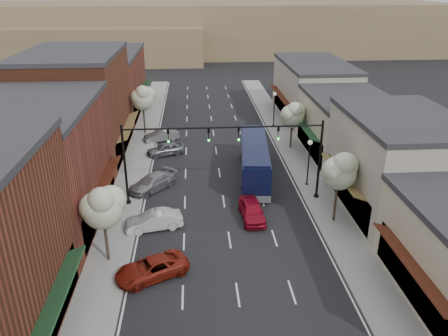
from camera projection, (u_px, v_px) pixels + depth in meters
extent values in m
plane|color=black|center=(232.00, 256.00, 29.85)|extent=(160.00, 160.00, 0.00)
cube|color=gray|center=(138.00, 157.00, 46.20)|extent=(2.80, 73.00, 0.15)
cube|color=gray|center=(294.00, 153.00, 47.29)|extent=(2.80, 73.00, 0.15)
cube|color=gray|center=(151.00, 157.00, 46.29)|extent=(0.25, 73.00, 0.17)
cube|color=gray|center=(281.00, 153.00, 47.20)|extent=(0.25, 73.00, 0.17)
cube|color=black|center=(40.00, 333.00, 21.24)|extent=(0.60, 11.90, 2.60)
cube|color=#1A4325|center=(52.00, 307.00, 20.69)|extent=(1.07, 9.80, 0.49)
cube|color=brown|center=(35.00, 167.00, 32.61)|extent=(9.00, 14.00, 9.00)
cube|color=#2D2D30|center=(24.00, 106.00, 30.74)|extent=(9.20, 14.10, 0.40)
cube|color=black|center=(97.00, 199.00, 34.04)|extent=(0.60, 11.90, 2.60)
cube|color=#4B1E11|center=(105.00, 182.00, 33.50)|extent=(1.07, 9.80, 0.49)
cube|color=brown|center=(78.00, 107.00, 45.12)|extent=(9.00, 14.00, 10.50)
cube|color=#2D2D30|center=(70.00, 53.00, 42.94)|extent=(9.20, 14.10, 0.40)
cube|color=black|center=(122.00, 139.00, 46.85)|extent=(0.60, 11.90, 2.60)
cube|color=olive|center=(128.00, 125.00, 46.30)|extent=(1.07, 9.80, 0.49)
cube|color=brown|center=(106.00, 84.00, 60.25)|extent=(9.00, 18.00, 8.00)
cube|color=#2D2D30|center=(103.00, 53.00, 58.57)|extent=(9.20, 18.10, 0.40)
cube|color=black|center=(138.00, 101.00, 61.48)|extent=(0.60, 15.30, 2.60)
cube|color=#1A4325|center=(143.00, 90.00, 60.93)|extent=(1.07, 12.60, 0.49)
cube|color=black|center=(421.00, 287.00, 24.39)|extent=(0.60, 10.20, 2.60)
cube|color=#4B1E11|center=(412.00, 265.00, 23.73)|extent=(1.07, 8.40, 0.49)
cube|color=#AEA395|center=(398.00, 166.00, 34.74)|extent=(8.00, 12.00, 7.50)
cube|color=#2D2D30|center=(406.00, 118.00, 33.17)|extent=(8.20, 12.10, 0.40)
cube|color=black|center=(350.00, 191.00, 35.36)|extent=(0.60, 10.20, 2.60)
cube|color=olive|center=(342.00, 175.00, 34.71)|extent=(1.07, 8.40, 0.49)
cube|color=#BDB596|center=(347.00, 127.00, 46.02)|extent=(8.00, 12.00, 6.00)
cube|color=#2D2D30|center=(351.00, 98.00, 44.74)|extent=(8.20, 12.10, 0.40)
cube|color=black|center=(312.00, 141.00, 46.34)|extent=(0.60, 10.20, 2.60)
cube|color=#1A4325|center=(305.00, 127.00, 45.68)|extent=(1.07, 8.40, 0.49)
cube|color=#AEA395|center=(313.00, 91.00, 58.62)|extent=(8.00, 16.00, 7.00)
cube|color=#2D2D30|center=(316.00, 63.00, 57.15)|extent=(8.20, 16.10, 0.40)
cube|color=black|center=(285.00, 106.00, 59.14)|extent=(0.60, 13.60, 2.60)
cube|color=#4B1E11|center=(280.00, 95.00, 58.49)|extent=(1.07, 11.20, 0.49)
cube|color=#7A6647|center=(201.00, 28.00, 109.77)|extent=(120.00, 30.00, 12.00)
cube|color=#7A6647|center=(91.00, 44.00, 97.97)|extent=(50.00, 20.00, 8.00)
cylinder|color=black|center=(316.00, 197.00, 37.63)|extent=(0.44, 0.44, 0.30)
cylinder|color=black|center=(319.00, 161.00, 36.29)|extent=(0.20, 0.20, 7.00)
cylinder|color=black|center=(274.00, 126.00, 34.80)|extent=(8.00, 0.14, 0.14)
imported|color=black|center=(278.00, 133.00, 35.06)|extent=(0.18, 0.46, 1.10)
sphere|color=#19E533|center=(278.00, 139.00, 35.12)|extent=(0.18, 0.18, 0.18)
imported|color=black|center=(239.00, 134.00, 34.85)|extent=(0.18, 0.46, 1.10)
sphere|color=#19E533|center=(239.00, 140.00, 34.91)|extent=(0.18, 0.18, 0.18)
cylinder|color=black|center=(129.00, 203.00, 36.59)|extent=(0.44, 0.44, 0.30)
cylinder|color=black|center=(125.00, 166.00, 35.25)|extent=(0.20, 0.20, 7.00)
cylinder|color=black|center=(173.00, 129.00, 34.28)|extent=(8.00, 0.14, 0.14)
imported|color=black|center=(168.00, 136.00, 34.49)|extent=(0.18, 0.46, 1.10)
sphere|color=#19E533|center=(168.00, 141.00, 34.55)|extent=(0.18, 0.18, 0.18)
imported|color=black|center=(209.00, 135.00, 34.70)|extent=(0.18, 0.46, 1.10)
sphere|color=#19E533|center=(209.00, 140.00, 34.75)|extent=(0.18, 0.18, 0.18)
cylinder|color=#47382B|center=(336.00, 201.00, 33.31)|extent=(0.20, 0.20, 3.71)
sphere|color=beige|center=(339.00, 173.00, 32.39)|extent=(2.60, 2.60, 2.60)
sphere|color=beige|center=(345.00, 165.00, 32.51)|extent=(2.00, 2.00, 2.00)
sphere|color=beige|center=(335.00, 170.00, 31.95)|extent=(1.90, 1.90, 1.90)
sphere|color=beige|center=(344.00, 164.00, 31.56)|extent=(1.70, 1.70, 1.70)
cylinder|color=#47382B|center=(291.00, 134.00, 48.02)|extent=(0.20, 0.20, 3.33)
sphere|color=beige|center=(292.00, 116.00, 47.19)|extent=(2.60, 2.60, 2.60)
sphere|color=beige|center=(296.00, 112.00, 47.33)|extent=(2.00, 2.00, 2.00)
sphere|color=beige|center=(289.00, 114.00, 46.77)|extent=(1.90, 1.90, 1.90)
sphere|color=beige|center=(295.00, 110.00, 46.41)|extent=(1.70, 1.70, 1.70)
cylinder|color=#47382B|center=(106.00, 239.00, 28.61)|extent=(0.20, 0.20, 3.52)
sphere|color=beige|center=(102.00, 209.00, 27.73)|extent=(2.60, 2.60, 2.60)
sphere|color=beige|center=(111.00, 201.00, 27.86)|extent=(2.00, 2.00, 2.00)
sphere|color=beige|center=(95.00, 207.00, 27.30)|extent=(1.90, 1.90, 1.90)
sphere|color=beige|center=(101.00, 201.00, 26.93)|extent=(1.70, 1.70, 1.70)
cylinder|color=#47382B|center=(144.00, 119.00, 52.33)|extent=(0.20, 0.20, 3.84)
sphere|color=beige|center=(143.00, 100.00, 51.37)|extent=(2.60, 2.60, 2.60)
sphere|color=beige|center=(147.00, 95.00, 51.48)|extent=(2.00, 2.00, 2.00)
sphere|color=beige|center=(139.00, 97.00, 50.92)|extent=(1.90, 1.90, 1.90)
sphere|color=beige|center=(143.00, 93.00, 50.53)|extent=(1.70, 1.70, 1.70)
cylinder|color=black|center=(307.00, 185.00, 39.92)|extent=(0.28, 0.28, 0.20)
cylinder|color=black|center=(308.00, 166.00, 39.17)|extent=(0.12, 0.12, 4.00)
sphere|color=white|center=(310.00, 142.00, 38.28)|extent=(0.44, 0.44, 0.44)
cylinder|color=black|center=(273.00, 126.00, 55.93)|extent=(0.28, 0.28, 0.20)
cylinder|color=black|center=(274.00, 111.00, 55.17)|extent=(0.12, 0.12, 4.00)
sphere|color=white|center=(275.00, 94.00, 54.29)|extent=(0.44, 0.44, 0.44)
cube|color=black|center=(254.00, 159.00, 40.97)|extent=(3.50, 11.40, 2.82)
cube|color=#595B60|center=(254.00, 172.00, 41.50)|extent=(3.52, 11.43, 0.65)
cube|color=black|center=(254.00, 155.00, 40.81)|extent=(3.47, 10.52, 1.03)
cube|color=black|center=(255.00, 144.00, 40.38)|extent=(3.26, 10.94, 0.23)
cube|color=black|center=(257.00, 178.00, 35.64)|extent=(1.94, 0.27, 1.12)
cylinder|color=black|center=(243.00, 191.00, 37.94)|extent=(0.39, 1.00, 0.97)
cylinder|color=black|center=(268.00, 191.00, 37.89)|extent=(0.39, 1.00, 0.97)
cylinder|color=black|center=(242.00, 158.00, 44.80)|extent=(0.39, 1.00, 0.97)
cylinder|color=black|center=(263.00, 158.00, 44.75)|extent=(0.39, 1.00, 0.97)
cylinder|color=black|center=(242.00, 163.00, 43.60)|extent=(0.39, 1.00, 0.97)
cylinder|color=black|center=(264.00, 163.00, 43.55)|extent=(0.39, 1.00, 0.97)
imported|color=maroon|center=(252.00, 210.00, 34.22)|extent=(1.95, 4.39, 1.47)
imported|color=maroon|center=(152.00, 268.00, 27.52)|extent=(5.10, 3.95, 1.29)
imported|color=silver|center=(154.00, 221.00, 32.83)|extent=(4.48, 2.35, 1.40)
imported|color=gray|center=(152.00, 183.00, 38.94)|extent=(4.74, 4.88, 1.40)
imported|color=slate|center=(166.00, 149.00, 46.65)|extent=(4.34, 2.93, 1.37)
imported|color=#98999E|center=(161.00, 135.00, 50.73)|extent=(4.27, 2.83, 1.33)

